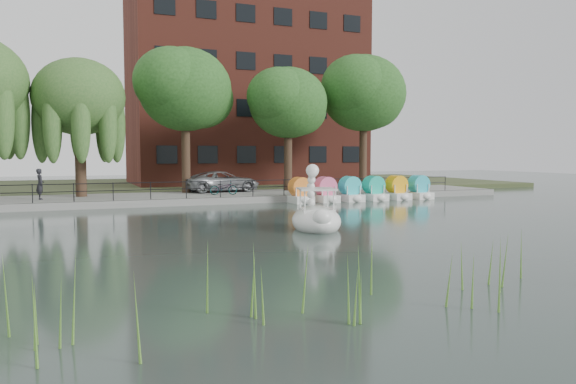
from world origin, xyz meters
TOP-DOWN VIEW (x-y plane):
  - ground_plane at (0.00, 0.00)m, footprint 120.00×120.00m
  - promenade at (0.00, 16.00)m, footprint 40.00×6.00m
  - kerb at (0.00, 13.05)m, footprint 40.00×0.25m
  - land_strip at (0.00, 30.00)m, footprint 60.00×22.00m
  - railing at (0.00, 13.25)m, footprint 32.00×0.05m
  - apartment_building at (7.00, 29.97)m, footprint 20.00×10.07m
  - willow_mid at (-7.50, 17.00)m, footprint 5.32×5.32m
  - broadleaf_center at (-1.00, 18.00)m, footprint 6.00×6.00m
  - broadleaf_right at (6.00, 17.50)m, footprint 5.40×5.40m
  - broadleaf_far at (12.50, 18.50)m, footprint 6.30×6.30m
  - minivan at (1.40, 17.81)m, footprint 3.02×5.86m
  - bicycle at (0.73, 15.16)m, footprint 0.93×1.80m
  - pedestrian at (-9.69, 15.53)m, footprint 0.60×0.78m
  - swan_boat at (0.63, 1.40)m, footprint 2.63×3.40m
  - pedal_boat_row at (8.91, 12.28)m, footprint 9.65×1.70m

SIDE VIEW (x-z plane):
  - ground_plane at x=0.00m, z-range 0.00..0.00m
  - land_strip at x=0.00m, z-range 0.00..0.36m
  - promenade at x=0.00m, z-range 0.00..0.40m
  - kerb at x=0.00m, z-range 0.00..0.40m
  - swan_boat at x=0.63m, z-range -0.72..1.83m
  - pedal_boat_row at x=8.91m, z-range -0.09..1.31m
  - bicycle at x=0.73m, z-range 0.40..1.40m
  - railing at x=0.00m, z-range 0.65..1.65m
  - minivan at x=1.40m, z-range 0.40..1.98m
  - pedestrian at x=-9.69m, z-range 0.40..2.38m
  - willow_mid at x=-7.50m, z-range 2.17..10.32m
  - broadleaf_right at x=6.00m, z-range 2.22..10.55m
  - broadleaf_center at x=-1.00m, z-range 2.44..11.69m
  - broadleaf_far at x=12.50m, z-range 2.54..12.25m
  - apartment_building at x=7.00m, z-range 0.36..18.36m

